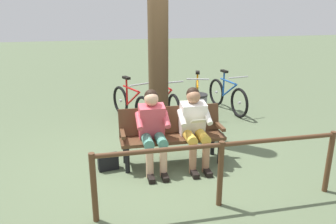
{
  "coord_description": "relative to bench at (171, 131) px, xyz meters",
  "views": [
    {
      "loc": [
        0.9,
        4.76,
        2.37
      ],
      "look_at": [
        -0.26,
        -0.19,
        0.75
      ],
      "focal_mm": 35.82,
      "sensor_mm": 36.0,
      "label": 1
    }
  ],
  "objects": [
    {
      "name": "ground_plane",
      "position": [
        0.26,
        -0.03,
        -0.51
      ],
      "size": [
        40.0,
        40.0,
        0.0
      ],
      "primitive_type": "plane",
      "color": "#566647"
    },
    {
      "name": "bench",
      "position": [
        0.0,
        0.0,
        0.0
      ],
      "size": [
        1.61,
        0.51,
        0.87
      ],
      "rotation": [
        0.0,
        0.0,
        -0.02
      ],
      "color": "#51331E",
      "rests_on": "ground"
    },
    {
      "name": "person_reading",
      "position": [
        -0.32,
        0.17,
        0.16
      ],
      "size": [
        0.5,
        0.77,
        1.2
      ],
      "rotation": [
        0.0,
        0.0,
        -0.02
      ],
      "color": "white",
      "rests_on": "ground"
    },
    {
      "name": "person_companion",
      "position": [
        0.32,
        0.16,
        0.16
      ],
      "size": [
        0.5,
        0.77,
        1.2
      ],
      "rotation": [
        0.0,
        0.0,
        -0.02
      ],
      "color": "#D84C59",
      "rests_on": "ground"
    },
    {
      "name": "handbag",
      "position": [
        1.0,
        0.06,
        -0.39
      ],
      "size": [
        0.32,
        0.18,
        0.24
      ],
      "primitive_type": "cube",
      "rotation": [
        0.0,
        0.0,
        0.14
      ],
      "color": "black",
      "rests_on": "ground"
    },
    {
      "name": "tree_trunk",
      "position": [
        -0.07,
        -1.33,
        1.58
      ],
      "size": [
        0.37,
        0.37,
        4.18
      ],
      "primitive_type": "cylinder",
      "color": "#4C3823",
      "rests_on": "ground"
    },
    {
      "name": "litter_bin",
      "position": [
        -0.82,
        -1.18,
        -0.13
      ],
      "size": [
        0.37,
        0.37,
        0.75
      ],
      "color": "slate",
      "rests_on": "ground"
    },
    {
      "name": "bicycle_blue",
      "position": [
        -1.9,
        -2.29,
        -0.15
      ],
      "size": [
        0.48,
        1.67,
        0.94
      ],
      "rotation": [
        0.0,
        0.0,
        1.71
      ],
      "color": "black",
      "rests_on": "ground"
    },
    {
      "name": "bicycle_silver",
      "position": [
        -1.17,
        -2.29,
        -0.15
      ],
      "size": [
        0.64,
        1.62,
        0.94
      ],
      "rotation": [
        0.0,
        0.0,
        1.26
      ],
      "color": "black",
      "rests_on": "ground"
    },
    {
      "name": "bicycle_purple",
      "position": [
        -0.39,
        -2.14,
        -0.15
      ],
      "size": [
        0.48,
        1.67,
        0.94
      ],
      "rotation": [
        0.0,
        0.0,
        1.71
      ],
      "color": "black",
      "rests_on": "ground"
    },
    {
      "name": "bicycle_green",
      "position": [
        0.37,
        -2.08,
        -0.15
      ],
      "size": [
        0.71,
        1.59,
        0.94
      ],
      "rotation": [
        0.0,
        0.0,
        1.94
      ],
      "color": "black",
      "rests_on": "ground"
    },
    {
      "name": "railing_fence",
      "position": [
        -0.28,
        1.34,
        0.08
      ],
      "size": [
        3.07,
        0.11,
        0.85
      ],
      "rotation": [
        0.0,
        0.0,
        -0.01
      ],
      "color": "#51331E",
      "rests_on": "ground"
    }
  ]
}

